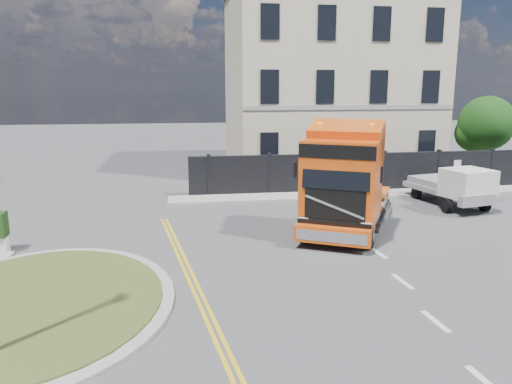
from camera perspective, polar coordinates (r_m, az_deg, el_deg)
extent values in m
plane|color=#424244|center=(16.36, 3.62, -7.04)|extent=(120.00, 120.00, 0.00)
cylinder|color=gray|center=(13.70, -23.95, -11.70)|extent=(6.80, 6.80, 0.12)
cylinder|color=#37441B|center=(13.67, -23.98, -11.40)|extent=(6.20, 6.20, 0.05)
cube|color=black|center=(26.21, 12.36, 2.20)|extent=(18.00, 0.25, 2.00)
cube|color=beige|center=(32.96, 7.99, 12.17)|extent=(12.00, 10.00, 11.00)
cylinder|color=#382619|center=(32.71, 24.54, 3.65)|extent=(0.24, 0.24, 2.40)
sphere|color=#133610|center=(32.51, 24.85, 7.13)|extent=(3.20, 3.20, 3.20)
sphere|color=#133610|center=(32.62, 23.63, 6.19)|extent=(2.20, 2.20, 2.20)
cube|color=gray|center=(25.56, 12.98, -0.22)|extent=(20.00, 1.60, 0.12)
cube|color=black|center=(19.68, 10.57, -1.66)|extent=(5.14, 6.74, 0.45)
cube|color=#DA4E0F|center=(17.69, 9.84, 1.49)|extent=(3.44, 3.48, 2.81)
cube|color=#DA4E0F|center=(18.56, 10.52, 5.55)|extent=(2.64, 1.98, 1.40)
cube|color=black|center=(16.38, 9.13, 2.11)|extent=(1.98, 1.09, 1.05)
cube|color=#DA4E0F|center=(16.53, 8.70, -4.94)|extent=(2.38, 1.49, 0.55)
cylinder|color=black|center=(17.51, 5.70, -4.00)|extent=(0.77, 1.07, 1.04)
cylinder|color=gray|center=(17.51, 5.70, -4.00)|extent=(0.59, 0.68, 0.57)
cylinder|color=black|center=(17.15, 12.77, -4.59)|extent=(0.77, 1.07, 1.04)
cylinder|color=gray|center=(17.15, 12.77, -4.59)|extent=(0.59, 0.68, 0.57)
cylinder|color=black|center=(20.88, 8.04, -1.44)|extent=(0.77, 1.07, 1.04)
cylinder|color=gray|center=(20.88, 8.04, -1.44)|extent=(0.59, 0.68, 0.57)
cylinder|color=black|center=(20.58, 13.96, -1.88)|extent=(0.77, 1.07, 1.04)
cylinder|color=gray|center=(20.58, 13.96, -1.88)|extent=(0.59, 0.68, 0.57)
cylinder|color=black|center=(22.03, 8.67, -0.75)|extent=(0.77, 1.07, 1.04)
cylinder|color=gray|center=(22.03, 8.67, -0.75)|extent=(0.59, 0.68, 0.57)
cylinder|color=black|center=(21.75, 14.28, -1.16)|extent=(0.77, 1.07, 1.04)
cylinder|color=gray|center=(21.75, 14.28, -1.16)|extent=(0.59, 0.68, 0.57)
cube|color=slate|center=(24.46, 21.23, 0.14)|extent=(2.67, 4.75, 0.23)
cube|color=silver|center=(23.17, 23.04, 0.91)|extent=(2.09, 2.02, 1.21)
cylinder|color=black|center=(22.90, 20.96, -1.43)|extent=(0.23, 0.65, 0.65)
cylinder|color=black|center=(23.82, 24.67, -1.25)|extent=(0.23, 0.65, 0.65)
cylinder|color=black|center=(25.31, 17.87, 0.00)|extent=(0.23, 0.65, 0.65)
cylinder|color=black|center=(26.14, 21.36, 0.12)|extent=(0.23, 0.65, 0.65)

